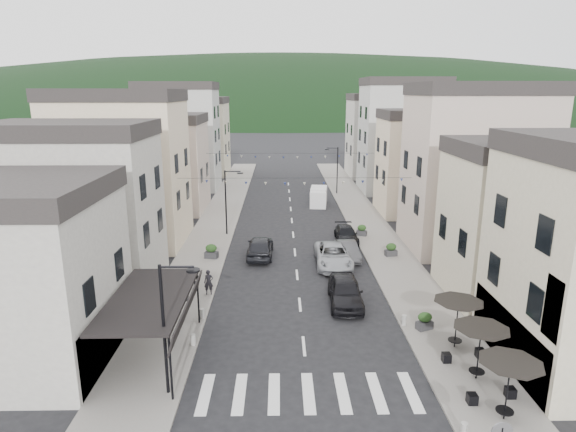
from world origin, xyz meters
name	(u,v)px	position (x,y,z in m)	size (l,w,h in m)	color
ground	(311,423)	(0.00, 0.00, 0.00)	(700.00, 700.00, 0.00)	black
sidewalk_left	(220,218)	(-7.50, 32.00, 0.06)	(4.00, 76.00, 0.12)	slate
sidewalk_right	(363,217)	(7.50, 32.00, 0.06)	(4.00, 76.00, 0.12)	slate
hill_backdrop	(281,112)	(0.00, 300.00, 0.00)	(640.00, 360.00, 70.00)	black
boutique_awning	(154,300)	(-7.25, 5.00, 3.11)	(3.77, 7.50, 3.28)	black
buildings_row_left	(161,153)	(-14.50, 37.75, 6.12)	(10.20, 54.16, 14.00)	#A7A199
buildings_row_right	(422,152)	(14.50, 36.59, 6.32)	(10.20, 54.16, 14.50)	#BDB396
cafe_terrace	(481,334)	(7.70, 2.80, 2.36)	(2.50, 8.10, 2.53)	black
streetlamp_left_near	(170,317)	(-5.82, 2.00, 3.70)	(1.70, 0.56, 6.00)	black
streetlamp_left_far	(229,196)	(-5.82, 26.00, 3.70)	(1.70, 0.56, 6.00)	black
streetlamp_right_far	(335,165)	(5.82, 44.00, 3.70)	(1.70, 0.56, 6.00)	black
bollards	(304,344)	(0.00, 5.50, 0.42)	(11.66, 10.26, 0.60)	gray
bunting_near	(295,182)	(0.00, 22.00, 5.65)	(19.00, 0.28, 0.62)	black
bunting_far	(290,156)	(0.00, 38.00, 5.65)	(19.00, 0.28, 0.62)	black
parked_car_a	(345,291)	(2.80, 11.06, 0.85)	(2.00, 4.96, 1.69)	black
parked_car_b	(348,251)	(4.10, 19.38, 0.67)	(1.43, 4.09, 1.35)	#373739
parked_car_c	(333,255)	(2.80, 17.92, 0.79)	(2.63, 5.69, 1.58)	#9B9EA4
parked_car_d	(346,234)	(4.60, 23.89, 0.64)	(1.80, 4.44, 1.29)	black
parked_car_e	(260,247)	(-2.80, 19.96, 0.85)	(2.01, 4.99, 1.70)	black
delivery_van	(319,196)	(3.29, 37.96, 1.07)	(2.35, 4.74, 2.18)	silver
pedestrian_a	(209,282)	(-5.80, 12.43, 0.94)	(0.59, 0.39, 1.63)	black
pedestrian_b	(193,278)	(-6.97, 13.27, 0.93)	(0.79, 0.61, 1.62)	black
planter_la	(179,291)	(-7.53, 11.63, 0.68)	(1.07, 0.62, 1.16)	#2F2E31
planter_lb	(211,251)	(-6.60, 19.40, 0.67)	(1.11, 0.77, 1.13)	#2B2B2D
planter_ra	(425,321)	(6.70, 7.52, 0.60)	(1.01, 0.79, 0.99)	#2E2E30
planter_rb	(391,250)	(7.60, 19.69, 0.63)	(1.01, 0.68, 1.04)	#2D2D2F
planter_rc	(362,230)	(6.19, 25.27, 0.61)	(1.03, 0.80, 1.01)	#2F2E31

